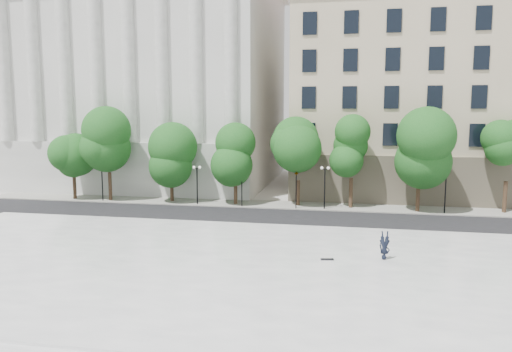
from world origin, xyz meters
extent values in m
plane|color=beige|center=(0.00, 0.00, 0.00)|extent=(160.00, 160.00, 0.00)
cube|color=white|center=(0.00, 3.00, 0.23)|extent=(44.00, 22.00, 0.45)
cube|color=black|center=(0.00, 18.00, 0.01)|extent=(60.00, 8.00, 0.02)
cube|color=#9B998F|center=(0.00, 24.00, 0.06)|extent=(60.00, 4.00, 0.12)
cube|color=silver|center=(-17.00, 39.00, 12.50)|extent=(30.00, 26.00, 25.00)
cube|color=#C7B498|center=(20.00, 39.00, 10.50)|extent=(36.00, 26.00, 21.00)
cylinder|color=black|center=(-2.10, 22.30, 1.75)|extent=(0.10, 0.10, 3.50)
imported|color=black|center=(-2.10, 22.30, 3.81)|extent=(0.39, 1.58, 0.63)
cylinder|color=black|center=(3.22, 22.30, 1.75)|extent=(0.10, 0.10, 3.50)
imported|color=black|center=(3.22, 22.30, 3.83)|extent=(0.44, 1.65, 0.66)
imported|color=black|center=(10.44, 5.90, 0.69)|extent=(0.64, 1.76, 0.48)
cube|color=black|center=(7.01, 5.12, 0.49)|extent=(0.81, 0.33, 0.08)
cylinder|color=#382619|center=(-20.49, 23.16, 1.21)|extent=(0.36, 0.36, 2.43)
sphere|color=#164D1A|center=(-20.49, 23.16, 4.51)|extent=(3.92, 3.92, 3.92)
cylinder|color=#382619|center=(-16.35, 23.04, 1.52)|extent=(0.36, 0.36, 3.04)
sphere|color=#164D1A|center=(-16.35, 23.04, 5.64)|extent=(4.35, 4.35, 4.35)
cylinder|color=#382619|center=(-9.84, 23.75, 1.26)|extent=(0.36, 0.36, 2.52)
sphere|color=#164D1A|center=(-9.84, 23.75, 4.69)|extent=(4.27, 4.27, 4.27)
cylinder|color=#382619|center=(-2.99, 23.45, 1.28)|extent=(0.36, 0.36, 2.56)
sphere|color=#164D1A|center=(-2.99, 23.45, 4.76)|extent=(3.81, 3.81, 3.81)
cylinder|color=#382619|center=(3.23, 24.01, 1.30)|extent=(0.36, 0.36, 2.59)
sphere|color=#164D1A|center=(3.23, 24.01, 4.82)|extent=(4.06, 4.06, 4.06)
cylinder|color=#382619|center=(8.36, 23.71, 1.50)|extent=(0.36, 0.36, 2.99)
sphere|color=#164D1A|center=(8.36, 23.71, 5.56)|extent=(3.65, 3.65, 3.65)
cylinder|color=#382619|center=(14.49, 23.01, 1.57)|extent=(0.36, 0.36, 3.15)
sphere|color=#164D1A|center=(14.49, 23.01, 5.85)|extent=(4.57, 4.57, 4.57)
cylinder|color=#382619|center=(22.29, 24.04, 1.50)|extent=(0.36, 0.36, 3.01)
sphere|color=#164D1A|center=(22.29, 24.04, 5.59)|extent=(3.44, 3.44, 3.44)
cylinder|color=black|center=(-16.99, 22.60, 1.97)|extent=(0.12, 0.12, 3.94)
cube|color=black|center=(-16.99, 22.60, 3.94)|extent=(0.60, 0.06, 0.06)
sphere|color=white|center=(-17.29, 22.60, 4.04)|extent=(0.28, 0.28, 0.28)
sphere|color=white|center=(-16.69, 22.60, 4.04)|extent=(0.28, 0.28, 0.28)
cylinder|color=black|center=(-6.73, 22.60, 1.86)|extent=(0.12, 0.12, 3.73)
cube|color=black|center=(-6.73, 22.60, 3.73)|extent=(0.60, 0.06, 0.06)
sphere|color=white|center=(-7.03, 22.60, 3.83)|extent=(0.28, 0.28, 0.28)
sphere|color=white|center=(-6.43, 22.60, 3.83)|extent=(0.28, 0.28, 0.28)
cylinder|color=black|center=(5.90, 22.60, 1.97)|extent=(0.12, 0.12, 3.94)
cube|color=black|center=(5.90, 22.60, 3.94)|extent=(0.60, 0.06, 0.06)
sphere|color=white|center=(5.60, 22.60, 4.04)|extent=(0.28, 0.28, 0.28)
sphere|color=white|center=(6.20, 22.60, 4.04)|extent=(0.28, 0.28, 0.28)
cylinder|color=black|center=(16.82, 22.60, 2.15)|extent=(0.12, 0.12, 4.31)
cube|color=black|center=(16.82, 22.60, 4.31)|extent=(0.60, 0.06, 0.06)
sphere|color=white|center=(16.52, 22.60, 4.41)|extent=(0.28, 0.28, 0.28)
sphere|color=white|center=(17.12, 22.60, 4.41)|extent=(0.28, 0.28, 0.28)
camera|label=1|loc=(8.28, -24.59, 9.58)|focal=35.00mm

